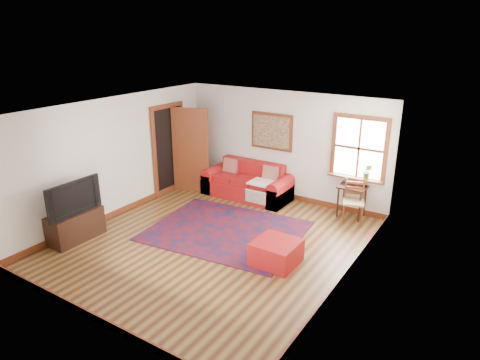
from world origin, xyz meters
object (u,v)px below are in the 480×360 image
Objects in this scene: red_leather_sofa at (248,185)px; red_ottoman at (276,252)px; side_table at (352,192)px; ladder_back_chair at (354,200)px; media_cabinet at (76,226)px.

red_leather_sofa is 2.93× the size of red_ottoman.
red_ottoman is 2.62m from side_table.
red_leather_sofa is 3.14m from red_ottoman.
red_ottoman is 2.42m from ladder_back_chair.
red_leather_sofa reaches higher than media_cabinet.
ladder_back_chair reaches higher than side_table.
side_table is 0.67× the size of media_cabinet.
red_ottoman is 0.79× the size of ladder_back_chair.
red_leather_sofa is 2.57m from ladder_back_chair.
side_table is at bearing 4.24° from red_leather_sofa.
ladder_back_chair is (0.53, 2.34, 0.28)m from red_ottoman.
ladder_back_chair is (0.11, -0.22, -0.08)m from side_table.
ladder_back_chair reaches higher than red_ottoman.
red_ottoman is 0.70× the size of media_cabinet.
media_cabinet is at bearing -138.81° from ladder_back_chair.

